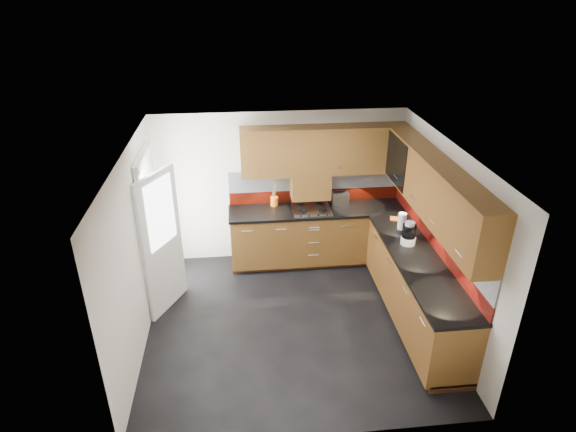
{
  "coord_description": "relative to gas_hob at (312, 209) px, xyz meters",
  "views": [
    {
      "loc": [
        -0.61,
        -5.09,
        4.16
      ],
      "look_at": [
        -0.0,
        0.65,
        1.27
      ],
      "focal_mm": 30.0,
      "sensor_mm": 36.0,
      "label": 1
    }
  ],
  "objects": [
    {
      "name": "paper_towel",
      "position": [
        1.17,
        -0.74,
        0.11
      ],
      "size": [
        0.14,
        0.14,
        0.24
      ],
      "primitive_type": "cylinder",
      "rotation": [
        0.0,
        0.0,
        -0.28
      ],
      "color": "white",
      "rests_on": "countertop"
    },
    {
      "name": "upper_cabinets",
      "position": [
        0.78,
        -0.69,
        0.88
      ],
      "size": [
        2.5,
        3.2,
        0.72
      ],
      "color": "#563113",
      "rests_on": "room"
    },
    {
      "name": "toaster",
      "position": [
        0.48,
        0.19,
        0.08
      ],
      "size": [
        0.27,
        0.17,
        0.19
      ],
      "color": "silver",
      "rests_on": "countertop"
    },
    {
      "name": "glass_cabinet",
      "position": [
        1.26,
        -0.4,
        0.91
      ],
      "size": [
        0.32,
        0.8,
        0.66
      ],
      "color": "black",
      "rests_on": "room"
    },
    {
      "name": "room",
      "position": [
        -0.45,
        -1.47,
        0.54
      ],
      "size": [
        4.0,
        3.8,
        2.64
      ],
      "color": "black"
    },
    {
      "name": "food_processor",
      "position": [
        1.13,
        -1.17,
        0.13
      ],
      "size": [
        0.2,
        0.2,
        0.33
      ],
      "color": "white",
      "rests_on": "countertop"
    },
    {
      "name": "backsplash",
      "position": [
        0.83,
        -0.54,
        0.26
      ],
      "size": [
        2.7,
        3.2,
        0.54
      ],
      "color": "maroon",
      "rests_on": "countertop"
    },
    {
      "name": "utensil_pot",
      "position": [
        -0.55,
        0.22,
        0.08
      ],
      "size": [
        0.12,
        0.12,
        0.42
      ],
      "color": "orange",
      "rests_on": "countertop"
    },
    {
      "name": "countertop",
      "position": [
        0.6,
        -0.77,
        -0.03
      ],
      "size": [
        2.72,
        3.22,
        0.04
      ],
      "color": "black",
      "rests_on": "base_cabinets"
    },
    {
      "name": "orange_cloth",
      "position": [
        1.18,
        -0.44,
        -0.01
      ],
      "size": [
        0.19,
        0.17,
        0.02
      ],
      "primitive_type": "cube",
      "rotation": [
        0.0,
        0.0,
        -0.29
      ],
      "color": "orange",
      "rests_on": "countertop"
    },
    {
      "name": "gas_hob",
      "position": [
        0.0,
        0.0,
        0.0
      ],
      "size": [
        0.58,
        0.51,
        0.05
      ],
      "color": "silver",
      "rests_on": "countertop"
    },
    {
      "name": "back_door",
      "position": [
        -2.23,
        -0.72,
        0.08
      ],
      "size": [
        0.42,
        1.19,
        2.04
      ],
      "color": "white",
      "rests_on": "room"
    },
    {
      "name": "base_cabinets",
      "position": [
        0.62,
        -0.75,
        -0.52
      ],
      "size": [
        2.7,
        3.2,
        0.95
      ],
      "color": "#563113",
      "rests_on": "room"
    },
    {
      "name": "extractor_hood",
      "position": [
        0.0,
        0.17,
        0.33
      ],
      "size": [
        0.6,
        0.33,
        0.4
      ],
      "primitive_type": "cube",
      "color": "#563113",
      "rests_on": "room"
    }
  ]
}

